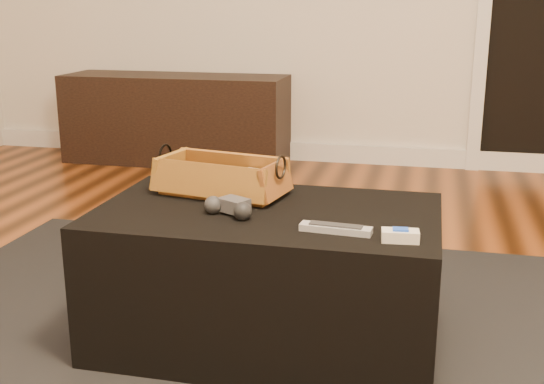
% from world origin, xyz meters
% --- Properties ---
extents(floor, '(5.00, 5.50, 0.01)m').
position_xyz_m(floor, '(0.00, 0.00, -0.01)').
color(floor, brown).
rests_on(floor, ground).
extents(baseboard, '(5.00, 0.04, 0.12)m').
position_xyz_m(baseboard, '(0.00, 2.73, 0.06)').
color(baseboard, white).
rests_on(baseboard, floor).
extents(door_jamb_left, '(0.08, 0.05, 2.05)m').
position_xyz_m(door_jamb_left, '(0.85, 2.72, 1.02)').
color(door_jamb_left, white).
rests_on(door_jamb_left, floor).
extents(media_cabinet, '(1.45, 0.45, 0.57)m').
position_xyz_m(media_cabinet, '(-1.05, 2.51, 0.28)').
color(media_cabinet, black).
rests_on(media_cabinet, floor).
extents(area_rug, '(2.60, 2.00, 0.01)m').
position_xyz_m(area_rug, '(0.13, 0.16, 0.01)').
color(area_rug, black).
rests_on(area_rug, floor).
extents(ottoman, '(1.00, 0.60, 0.42)m').
position_xyz_m(ottoman, '(0.13, 0.21, 0.22)').
color(ottoman, black).
rests_on(ottoman, area_rug).
extents(tv_remote, '(0.22, 0.07, 0.02)m').
position_xyz_m(tv_remote, '(-0.08, 0.32, 0.46)').
color(tv_remote, black).
rests_on(tv_remote, wicker_basket).
extents(cloth_bundle, '(0.13, 0.11, 0.06)m').
position_xyz_m(cloth_bundle, '(0.06, 0.35, 0.48)').
color(cloth_bundle, tan).
rests_on(cloth_bundle, wicker_basket).
extents(wicker_basket, '(0.44, 0.29, 0.14)m').
position_xyz_m(wicker_basket, '(-0.05, 0.34, 0.48)').
color(wicker_basket, '#9E5723').
rests_on(wicker_basket, ottoman).
extents(game_controller, '(0.17, 0.13, 0.05)m').
position_xyz_m(game_controller, '(0.04, 0.12, 0.46)').
color(game_controller, '#39393C').
rests_on(game_controller, ottoman).
extents(silver_remote, '(0.19, 0.06, 0.02)m').
position_xyz_m(silver_remote, '(0.35, 0.05, 0.44)').
color(silver_remote, '#A7AAAF').
rests_on(silver_remote, ottoman).
extents(cream_gadget, '(0.10, 0.06, 0.03)m').
position_xyz_m(cream_gadget, '(0.52, 0.01, 0.45)').
color(cream_gadget, beige).
rests_on(cream_gadget, ottoman).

